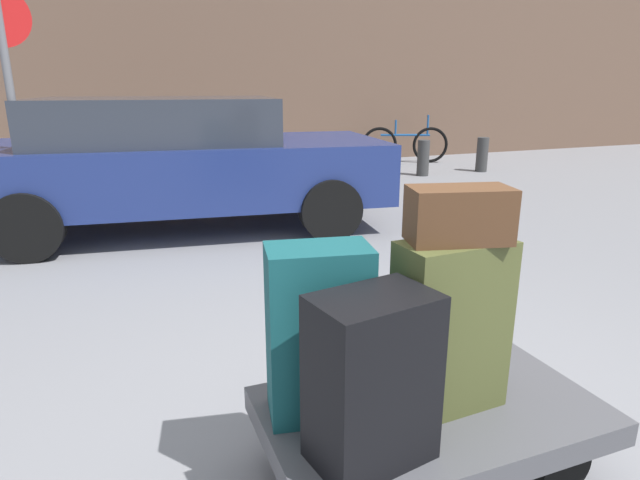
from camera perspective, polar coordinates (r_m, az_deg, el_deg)
ground_plane at (r=2.45m, az=11.27°, el=-23.53°), size 60.00×60.00×0.00m
luggage_cart at (r=2.29m, az=11.66°, el=-18.31°), size 1.32×0.78×0.34m
suitcase_olive_rear_left at (r=2.10m, az=13.82°, el=-8.96°), size 0.44×0.24×0.67m
suitcase_teal_front_right at (r=2.00m, az=-0.15°, el=-9.90°), size 0.41×0.29×0.67m
suitcase_black_center at (r=1.80m, az=5.60°, el=-14.67°), size 0.43×0.33×0.59m
duffel_bag_brown_topmost_pile at (r=1.96m, az=14.68°, el=2.62°), size 0.40×0.26×0.20m
parked_car at (r=6.04m, az=-14.88°, el=8.25°), size 4.50×2.36×1.42m
bicycle_leaning at (r=11.17m, az=9.09°, el=10.09°), size 1.66×0.70×0.96m
bollard_kerb_near at (r=8.93m, az=3.10°, el=8.33°), size 0.21×0.21×0.62m
bollard_kerb_mid at (r=9.61m, az=11.00°, el=8.63°), size 0.21×0.21×0.62m
bollard_kerb_far at (r=10.33m, az=16.98°, el=8.75°), size 0.21×0.21×0.62m
no_parking_sign at (r=5.48m, az=-30.20°, el=13.17°), size 0.49×0.14×2.35m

